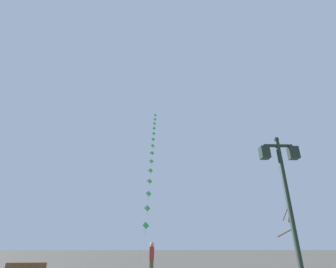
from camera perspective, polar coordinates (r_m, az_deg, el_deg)
name	(u,v)px	position (r m, az deg, el deg)	size (l,w,h in m)	color
twin_lantern_lamp_post	(285,181)	(8.67, 25.08, -9.78)	(1.23, 0.28, 4.85)	#1E2D23
kite_train	(152,153)	(26.55, -3.68, -4.44)	(0.53, 17.69, 19.76)	brown
kite_flyer	(152,259)	(14.40, -3.77, -26.59)	(0.26, 0.61, 1.71)	brown
bare_tree	(295,238)	(19.74, 27.00, -20.36)	(0.95, 1.23, 4.19)	#4C3826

